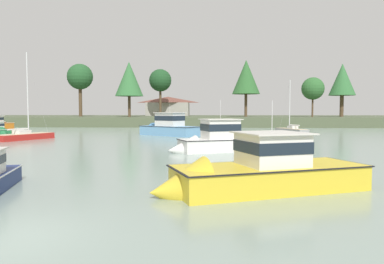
% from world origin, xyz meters
% --- Properties ---
extents(ground_plane, '(400.00, 400.00, 0.00)m').
position_xyz_m(ground_plane, '(0.00, 0.00, 0.00)').
color(ground_plane, gray).
extents(far_shore_bank, '(162.19, 40.37, 2.00)m').
position_xyz_m(far_shore_bank, '(0.00, 83.91, 1.00)').
color(far_shore_bank, '#4C563D').
rests_on(far_shore_bank, ground).
extents(cruiser_yellow, '(9.92, 6.13, 5.00)m').
position_xyz_m(cruiser_yellow, '(7.12, 6.05, 0.52)').
color(cruiser_yellow, gold).
rests_on(cruiser_yellow, ground).
extents(sailboat_grey, '(3.87, 6.76, 8.57)m').
position_xyz_m(sailboat_grey, '(17.57, 45.94, 0.21)').
color(sailboat_grey, gray).
rests_on(sailboat_grey, ground).
extents(sailboat_red, '(4.83, 7.31, 10.85)m').
position_xyz_m(sailboat_red, '(-16.63, 32.72, 0.22)').
color(sailboat_red, '#B2231E').
rests_on(sailboat_red, ground).
extents(cruiser_skyblue, '(9.81, 8.23, 5.50)m').
position_xyz_m(cruiser_skyblue, '(-0.94, 41.38, 0.76)').
color(cruiser_skyblue, '#669ECC').
rests_on(cruiser_skyblue, ground).
extents(cruiser_white, '(9.96, 6.04, 5.29)m').
position_xyz_m(cruiser_white, '(6.08, 21.36, 0.62)').
color(cruiser_white, white).
rests_on(cruiser_white, ground).
extents(dinghy_sand, '(3.44, 2.24, 0.59)m').
position_xyz_m(dinghy_sand, '(10.24, 38.39, 0.15)').
color(dinghy_sand, tan).
rests_on(dinghy_sand, ground).
extents(shore_tree_left, '(6.36, 6.36, 12.50)m').
position_xyz_m(shore_tree_left, '(-13.07, 73.21, 10.57)').
color(shore_tree_left, brown).
rests_on(shore_tree_left, far_shore_bank).
extents(shore_tree_center_left, '(4.97, 4.97, 8.81)m').
position_xyz_m(shore_tree_center_left, '(28.15, 73.37, 8.30)').
color(shore_tree_center_left, brown).
rests_on(shore_tree_center_left, far_shore_bank).
extents(shore_tree_center, '(5.72, 5.72, 12.03)m').
position_xyz_m(shore_tree_center, '(-7.46, 84.25, 11.09)').
color(shore_tree_center, brown).
rests_on(shore_tree_center, far_shore_bank).
extents(shore_tree_far_right, '(6.16, 6.16, 12.71)m').
position_xyz_m(shore_tree_far_right, '(-26.17, 78.09, 11.51)').
color(shore_tree_far_right, brown).
rests_on(shore_tree_far_right, far_shore_bank).
extents(shore_tree_right_mid, '(6.46, 6.46, 13.20)m').
position_xyz_m(shore_tree_right_mid, '(13.68, 76.71, 11.20)').
color(shore_tree_right_mid, brown).
rests_on(shore_tree_right_mid, far_shore_bank).
extents(shore_tree_left_mid, '(6.00, 6.00, 12.29)m').
position_xyz_m(shore_tree_left_mid, '(35.93, 77.38, 10.52)').
color(shore_tree_left_mid, brown).
rests_on(shore_tree_left_mid, far_shore_bank).
extents(cottage_behind_trees, '(12.70, 6.74, 5.30)m').
position_xyz_m(cottage_behind_trees, '(-6.50, 92.72, 4.74)').
color(cottage_behind_trees, '#9E998E').
rests_on(cottage_behind_trees, far_shore_bank).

